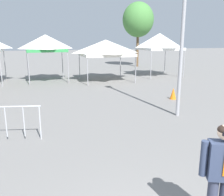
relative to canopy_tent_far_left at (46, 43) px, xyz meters
The scene contains 8 objects.
canopy_tent_far_left is the anchor object (origin of this frame).
canopy_tent_far_right 4.27m from the canopy_tent_far_left, 13.88° to the right, with size 3.67×3.67×2.95m.
canopy_tent_behind_left 8.97m from the canopy_tent_far_left, ahead, with size 3.06×3.06×3.46m.
person_foreground 15.83m from the canopy_tent_far_left, 84.59° to the right, with size 0.60×0.40×1.78m.
light_pole_opposite_side 11.19m from the canopy_tent_far_left, 66.97° to the right, with size 0.36×0.36×7.55m.
tree_behind_tents_left 12.68m from the canopy_tent_far_left, 34.56° to the left, with size 3.36×3.36×6.90m.
crowd_barrier_near_person 11.09m from the canopy_tent_far_left, 100.30° to the right, with size 2.05×0.54×1.08m.
traffic_cone_lot_center 9.89m from the canopy_tent_far_left, 53.82° to the right, with size 0.32×0.32×0.58m, color orange.
Camera 1 is at (-1.80, -1.80, 2.98)m, focal length 39.31 mm.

